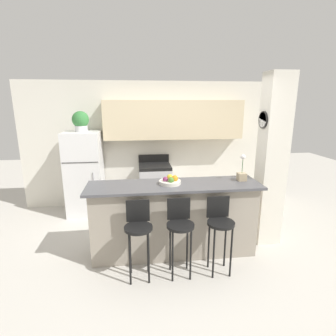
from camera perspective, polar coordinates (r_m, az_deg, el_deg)
ground_plane at (r=4.04m, az=1.30°, el=-17.78°), size 14.00×14.00×0.00m
wall_back at (r=5.43m, az=-0.47°, el=7.48°), size 5.60×0.38×2.55m
pillar_right at (r=4.18m, az=21.62°, el=1.30°), size 0.38×0.32×2.55m
counter_bar at (r=3.79m, az=1.34°, el=-11.01°), size 2.39×0.63×1.04m
refrigerator at (r=5.31m, az=-17.65°, el=-1.08°), size 0.66×0.70×1.60m
stove_range at (r=5.39m, az=-2.84°, el=-3.98°), size 0.63×0.59×1.07m
bar_stool_left at (r=3.26m, az=-6.46°, el=-13.01°), size 0.34×0.34×0.98m
bar_stool_mid at (r=3.30m, az=2.61°, el=-12.58°), size 0.34×0.34×0.98m
bar_stool_right at (r=3.41m, az=11.23°, el=-11.89°), size 0.34×0.34×0.98m
potted_plant_on_fridge at (r=5.15m, az=-18.48°, el=9.69°), size 0.30×0.30×0.38m
orchid_vase at (r=3.89m, az=15.79°, el=-1.05°), size 0.12×0.12×0.38m
fruit_bowl at (r=3.59m, az=0.50°, el=-2.86°), size 0.30×0.30×0.12m
trash_bin at (r=5.20m, az=-11.58°, el=-8.12°), size 0.28×0.28×0.38m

